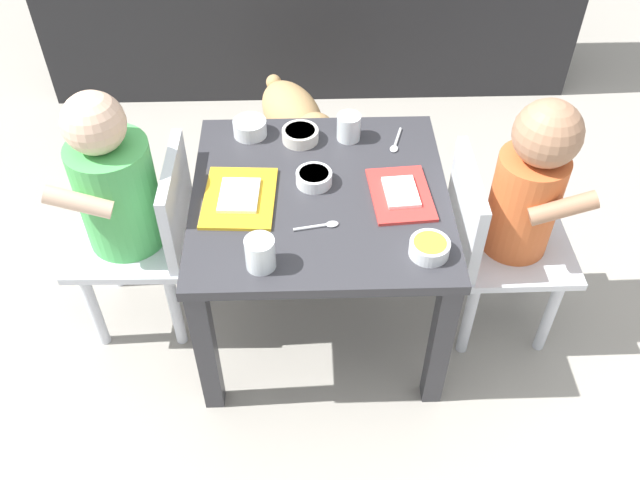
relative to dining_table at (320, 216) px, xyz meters
name	(u,v)px	position (x,y,z in m)	size (l,w,h in m)	color
ground_plane	(320,313)	(0.00, 0.00, -0.36)	(7.00, 7.00, 0.00)	#9E998E
dining_table	(320,216)	(0.00, 0.00, 0.00)	(0.58, 0.58, 0.43)	#333338
seated_child_left	(122,193)	(-0.45, 0.02, 0.06)	(0.29, 0.29, 0.68)	silver
seated_child_right	(520,199)	(0.45, -0.03, 0.06)	(0.28, 0.28, 0.68)	silver
dog	(296,119)	(-0.06, 0.61, -0.15)	(0.27, 0.40, 0.31)	tan
food_tray_left	(239,197)	(-0.18, -0.02, 0.08)	(0.17, 0.21, 0.02)	gold
food_tray_right	(401,194)	(0.18, -0.02, 0.08)	(0.15, 0.20, 0.02)	red
water_cup_left	(260,255)	(-0.13, -0.22, 0.10)	(0.06, 0.06, 0.07)	white
water_cup_right	(349,129)	(0.08, 0.20, 0.10)	(0.06, 0.06, 0.07)	white
veggie_bowl_near	(300,135)	(-0.04, 0.20, 0.09)	(0.09, 0.09, 0.03)	silver
cereal_bowl_left_side	(429,248)	(0.22, -0.20, 0.09)	(0.08, 0.08, 0.03)	white
cereal_bowl_right_side	(250,127)	(-0.17, 0.22, 0.09)	(0.08, 0.08, 0.04)	white
veggie_bowl_far	(314,178)	(-0.01, 0.03, 0.09)	(0.08, 0.08, 0.03)	white
spoon_by_left_tray	(321,226)	(0.00, -0.11, 0.07)	(0.10, 0.03, 0.01)	silver
spoon_by_right_tray	(396,143)	(0.19, 0.18, 0.07)	(0.04, 0.10, 0.01)	silver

